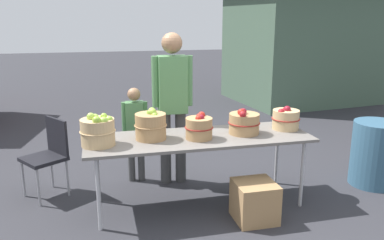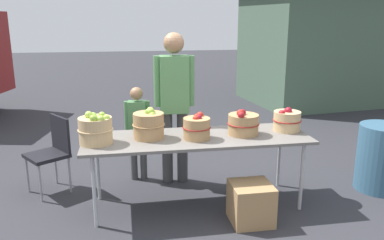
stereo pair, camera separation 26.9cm
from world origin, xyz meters
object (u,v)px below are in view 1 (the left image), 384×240
Objects in this scene: apple_basket_green_1 at (151,126)px; vendor_adult at (173,97)px; trash_barrel at (375,154)px; apple_basket_red_0 at (199,127)px; folding_chair at (49,151)px; market_table at (199,140)px; apple_basket_red_1 at (244,123)px; apple_basket_green_0 at (98,131)px; apple_basket_red_2 at (286,119)px; child_customer at (135,127)px; produce_crate at (255,201)px.

apple_basket_green_1 is 0.71m from vendor_adult.
vendor_adult reaches higher than trash_barrel.
apple_basket_green_1 is at bearing 167.76° from apple_basket_red_0.
apple_basket_green_1 reaches higher than folding_chair.
market_table is 0.51m from apple_basket_red_1.
market_table is 6.79× the size of apple_basket_green_0.
folding_chair is at bearing 155.84° from apple_basket_red_0.
vendor_adult reaches higher than apple_basket_red_2.
apple_basket_green_0 is at bearing 69.39° from child_customer.
apple_basket_green_1 reaches higher than trash_barrel.
apple_basket_green_1 is 0.18× the size of vendor_adult.
child_customer is at bearing 143.39° from apple_basket_red_1.
apple_basket_green_1 is 0.84× the size of produce_crate.
apple_basket_red_0 is 0.34× the size of folding_chair.
child_customer reaches higher than produce_crate.
market_table is 0.82m from produce_crate.
produce_crate is (-0.04, -0.46, -0.67)m from apple_basket_red_1.
trash_barrel reaches higher than produce_crate.
folding_chair reaches higher than trash_barrel.
produce_crate is (-0.54, -0.51, -0.67)m from apple_basket_red_2.
child_customer is (-0.43, 0.14, -0.37)m from vendor_adult.
apple_basket_green_1 reaches higher than apple_basket_red_0.
folding_chair is 3.74m from trash_barrel.
apple_basket_green_1 is 1.26m from produce_crate.
apple_basket_green_0 is at bearing -178.76° from trash_barrel.
apple_basket_red_2 is (1.48, 0.02, -0.02)m from apple_basket_green_1.
apple_basket_green_0 is 1.49m from apple_basket_red_1.
apple_basket_red_0 is 1.04m from child_customer.
market_table is 1.00m from apple_basket_red_2.
apple_basket_red_2 is at bearing 6.02° from apple_basket_red_1.
apple_basket_green_0 is 0.97m from child_customer.
market_table is 0.52m from apple_basket_green_1.
market_table is at bearing 76.45° from apple_basket_red_0.
market_table is 7.51× the size of apple_basket_red_2.
produce_crate is (1.02, -1.25, -0.48)m from child_customer.
apple_basket_green_1 is 0.29× the size of child_customer.
produce_crate is at bearing -136.62° from apple_basket_red_2.
apple_basket_red_2 is at bearing 161.14° from child_customer.
trash_barrel is (2.73, -0.77, -0.29)m from child_customer.
child_customer is at bearing 129.23° from produce_crate.
apple_basket_red_0 is 1.71m from folding_chair.
market_table is 6.87× the size of apple_basket_red_1.
child_customer is at bearing 154.85° from apple_basket_red_2.
trash_barrel is at bearing 15.60° from produce_crate.
child_customer is 0.99m from folding_chair.
vendor_adult is at bearing 167.88° from child_customer.
child_customer is (-0.57, 0.79, -0.04)m from market_table.
produce_crate is (0.59, -1.11, -0.85)m from vendor_adult.
apple_basket_red_1 reaches higher than trash_barrel.
child_customer is at bearing 63.10° from apple_basket_green_0.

